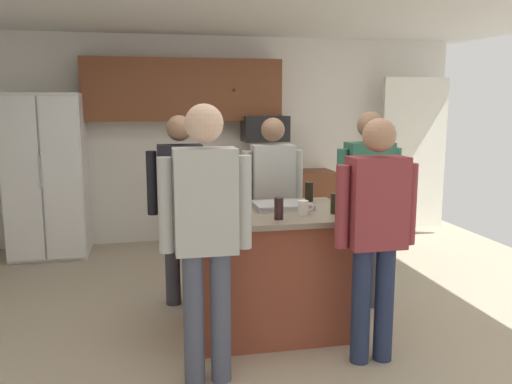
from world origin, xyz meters
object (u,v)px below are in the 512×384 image
(person_guest_right, at_px, (368,197))
(mug_ceramic_white, at_px, (303,208))
(person_host_foreground, at_px, (181,197))
(glass_stout_tall, at_px, (309,192))
(glass_dark_ale, at_px, (197,199))
(person_guest_left, at_px, (376,225))
(serving_tray, at_px, (283,206))
(glass_short_whisky, at_px, (200,205))
(microwave_over_range, at_px, (265,129))
(person_guest_by_door, at_px, (273,194))
(person_elder_center, at_px, (206,226))
(glass_pilsner, at_px, (279,209))
(kitchen_island, at_px, (264,270))
(mug_blue_stoneware, at_px, (216,209))
(tumbler_amber, at_px, (335,204))
(refrigerator, at_px, (47,176))

(person_guest_right, distance_m, mug_ceramic_white, 0.85)
(person_host_foreground, distance_m, mug_ceramic_white, 1.22)
(glass_stout_tall, bearing_deg, glass_dark_ale, -172.32)
(person_guest_left, relative_size, serving_tray, 3.80)
(glass_stout_tall, xyz_separation_m, glass_short_whisky, (-0.95, -0.36, -0.01))
(person_guest_left, xyz_separation_m, person_guest_right, (0.35, 0.93, 0.02))
(person_guest_left, bearing_deg, microwave_over_range, -42.72)
(person_host_foreground, distance_m, glass_dark_ale, 0.51)
(person_guest_by_door, bearing_deg, person_guest_left, 31.59)
(person_elder_center, distance_m, person_host_foreground, 1.39)
(glass_stout_tall, height_order, glass_pilsner, glass_stout_tall)
(kitchen_island, relative_size, serving_tray, 3.03)
(glass_pilsner, relative_size, mug_blue_stoneware, 1.21)
(person_guest_left, relative_size, glass_short_whisky, 11.42)
(tumbler_amber, height_order, mug_blue_stoneware, tumbler_amber)
(mug_ceramic_white, bearing_deg, glass_stout_tall, 68.48)
(person_guest_left, xyz_separation_m, mug_blue_stoneware, (-1.00, 0.56, 0.04))
(microwave_over_range, xyz_separation_m, person_host_foreground, (-1.19, -1.99, -0.49))
(person_guest_left, bearing_deg, person_elder_center, 49.61)
(person_guest_right, bearing_deg, person_elder_center, 17.94)
(person_guest_by_door, bearing_deg, person_host_foreground, -63.70)
(person_elder_center, bearing_deg, glass_short_whisky, 33.93)
(person_guest_right, distance_m, person_elder_center, 1.78)
(person_guest_right, xyz_separation_m, person_host_foreground, (-1.55, 0.41, -0.02))
(person_host_foreground, relative_size, mug_blue_stoneware, 13.00)
(glass_stout_tall, relative_size, glass_pilsner, 1.05)
(person_guest_left, relative_size, person_host_foreground, 1.00)
(glass_short_whisky, bearing_deg, person_host_foreground, 97.28)
(kitchen_island, height_order, glass_dark_ale, glass_dark_ale)
(kitchen_island, bearing_deg, refrigerator, 128.17)
(person_guest_left, bearing_deg, mug_ceramic_white, -4.42)
(tumbler_amber, relative_size, serving_tray, 0.35)
(mug_ceramic_white, bearing_deg, mug_blue_stoneware, 170.57)
(glass_short_whisky, bearing_deg, mug_blue_stoneware, -22.15)
(person_guest_right, relative_size, mug_blue_stoneware, 13.24)
(person_guest_right, bearing_deg, glass_dark_ale, -12.23)
(person_guest_left, height_order, person_host_foreground, person_guest_left)
(person_elder_center, relative_size, glass_pilsner, 11.34)
(refrigerator, xyz_separation_m, person_host_foreground, (1.41, -1.87, 0.02))
(person_host_foreground, bearing_deg, glass_short_whisky, -33.72)
(person_elder_center, xyz_separation_m, glass_short_whisky, (0.03, 0.66, -0.00))
(person_guest_left, distance_m, mug_ceramic_white, 0.59)
(glass_pilsner, bearing_deg, person_elder_center, -144.35)
(microwave_over_range, distance_m, person_host_foreground, 2.37)
(person_guest_by_door, distance_m, glass_short_whisky, 1.14)
(kitchen_island, distance_m, glass_stout_tall, 0.78)
(glass_pilsner, bearing_deg, tumbler_amber, 13.04)
(person_host_foreground, bearing_deg, person_guest_by_door, 57.43)
(person_guest_right, relative_size, glass_short_whisky, 11.60)
(person_guest_by_door, xyz_separation_m, tumbler_amber, (0.24, -1.01, 0.09))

